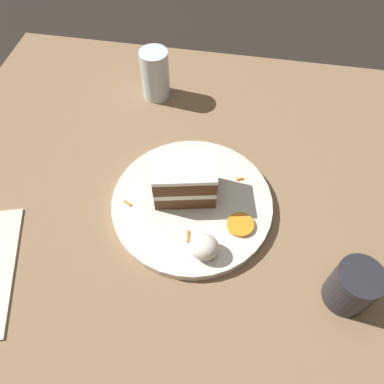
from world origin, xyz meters
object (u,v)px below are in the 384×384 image
object	(u,v)px
plate	(192,203)
cake_slice	(184,182)
orange_garnish	(240,225)
cream_dollop	(204,247)
drinking_glass	(156,77)
coffee_mug	(353,286)

from	to	relation	value
plate	cake_slice	xyz separation A→B (m)	(0.02, -0.01, 0.05)
cake_slice	orange_garnish	size ratio (longest dim) A/B	2.56
plate	orange_garnish	world-z (taller)	orange_garnish
cream_dollop	drinking_glass	distance (m)	0.44
cream_dollop	drinking_glass	size ratio (longest dim) A/B	0.44
cream_dollop	coffee_mug	size ratio (longest dim) A/B	0.58
cake_slice	coffee_mug	bearing A→B (deg)	-128.24
cake_slice	plate	bearing A→B (deg)	-138.01
plate	coffee_mug	world-z (taller)	coffee_mug
coffee_mug	cream_dollop	bearing A→B (deg)	-7.43
cream_dollop	orange_garnish	world-z (taller)	cream_dollop
cake_slice	cream_dollop	xyz separation A→B (m)	(-0.06, 0.12, -0.02)
orange_garnish	coffee_mug	bearing A→B (deg)	152.69
drinking_glass	coffee_mug	bearing A→B (deg)	133.85
cream_dollop	orange_garnish	xyz separation A→B (m)	(-0.06, -0.06, -0.02)
cake_slice	cream_dollop	size ratio (longest dim) A/B	2.45
plate	drinking_glass	xyz separation A→B (m)	(0.14, -0.30, 0.04)
cream_dollop	coffee_mug	xyz separation A→B (m)	(-0.24, 0.03, 0.01)
orange_garnish	drinking_glass	distance (m)	0.42
cream_dollop	drinking_glass	bearing A→B (deg)	-66.35
cream_dollop	cake_slice	bearing A→B (deg)	-64.21
plate	cream_dollop	size ratio (longest dim) A/B	5.92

